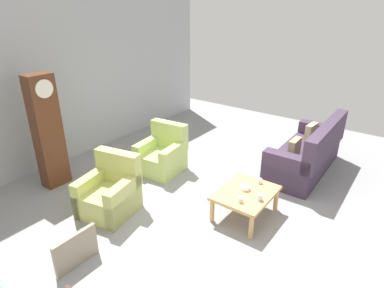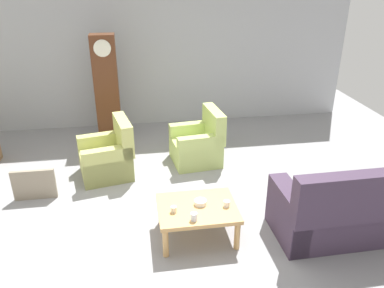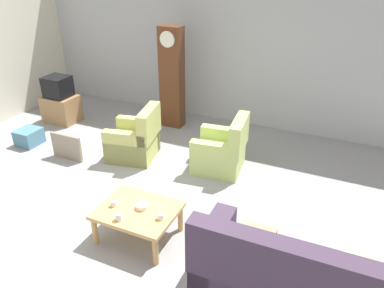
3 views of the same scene
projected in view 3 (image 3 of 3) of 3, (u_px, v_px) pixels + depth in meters
ground_plane at (132, 211)px, 5.22m from camera, size 10.40×10.40×0.00m
garage_door_wall at (226, 43)px, 7.39m from camera, size 8.40×0.16×3.20m
couch_floral at (300, 283)px, 3.65m from camera, size 2.11×0.91×1.04m
armchair_olive_near at (135, 141)px, 6.46m from camera, size 0.93×0.90×0.92m
armchair_olive_far at (222, 152)px, 6.10m from camera, size 0.87×0.84×0.92m
coffee_table_wood at (138, 213)px, 4.60m from camera, size 0.96×0.76×0.43m
grandfather_clock at (172, 78)px, 7.33m from camera, size 0.44×0.30×2.00m
tv_stand_cabinet at (61, 109)px, 7.84m from camera, size 0.68×0.52×0.55m
tv_crt at (58, 87)px, 7.62m from camera, size 0.48×0.44×0.42m
framed_picture_leaning at (67, 147)px, 6.42m from camera, size 0.60×0.05×0.46m
storage_box_blue at (29, 137)px, 6.96m from camera, size 0.38×0.42×0.29m
cup_white_porcelain at (161, 216)px, 4.38m from camera, size 0.08×0.08×0.08m
cup_blue_rimmed at (119, 217)px, 4.36m from camera, size 0.08×0.08×0.09m
cup_cream_tall at (114, 204)px, 4.60m from camera, size 0.07×0.07×0.07m
bowl_white_stacked at (142, 206)px, 4.57m from camera, size 0.15×0.15×0.06m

